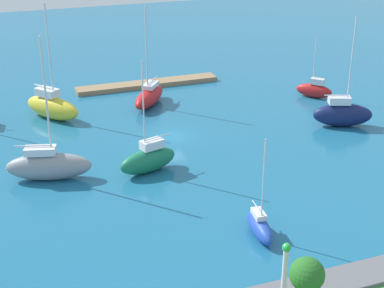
% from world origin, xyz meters
% --- Properties ---
extents(water, '(160.00, 160.00, 0.00)m').
position_xyz_m(water, '(0.00, 0.00, 0.00)').
color(water, '#1E668C').
rests_on(water, ground).
extents(pier_dock, '(19.83, 2.51, 0.62)m').
position_xyz_m(pier_dock, '(-2.39, -18.18, 0.31)').
color(pier_dock, '#997A56').
rests_on(pier_dock, ground).
extents(harbor_beacon, '(0.56, 0.56, 3.73)m').
position_xyz_m(harbor_beacon, '(2.74, 30.18, 3.60)').
color(harbor_beacon, silver).
rests_on(harbor_beacon, breakwater).
extents(park_tree_east, '(2.08, 2.08, 4.65)m').
position_xyz_m(park_tree_east, '(2.93, 32.94, 4.69)').
color(park_tree_east, brown).
rests_on(park_tree_east, shoreline_park).
extents(sailboat_red_west_end, '(6.43, 7.42, 12.53)m').
position_xyz_m(sailboat_red_west_end, '(-0.40, -10.64, 1.22)').
color(sailboat_red_west_end, red).
rests_on(sailboat_red_west_end, water).
extents(sailboat_yellow_center_basin, '(6.71, 7.80, 13.71)m').
position_xyz_m(sailboat_yellow_center_basin, '(11.71, -10.20, 1.53)').
color(sailboat_yellow_center_basin, yellow).
rests_on(sailboat_yellow_center_basin, water).
extents(sailboat_blue_near_pier, '(1.92, 4.72, 8.47)m').
position_xyz_m(sailboat_blue_near_pier, '(0.12, 21.61, 0.88)').
color(sailboat_blue_near_pier, '#2347B2').
rests_on(sailboat_blue_near_pier, water).
extents(sailboat_gray_far_south, '(8.27, 4.32, 13.69)m').
position_xyz_m(sailboat_gray_far_south, '(14.29, 5.84, 1.47)').
color(sailboat_gray_far_south, gray).
rests_on(sailboat_gray_far_south, water).
extents(sailboat_navy_inner_mooring, '(7.12, 4.52, 12.66)m').
position_xyz_m(sailboat_navy_inner_mooring, '(-19.22, 3.87, 1.51)').
color(sailboat_navy_inner_mooring, '#141E4C').
rests_on(sailboat_navy_inner_mooring, water).
extents(sailboat_red_lone_south, '(4.27, 4.53, 7.89)m').
position_xyz_m(sailboat_red_lone_south, '(-21.54, -6.01, 1.05)').
color(sailboat_red_lone_south, red).
rests_on(sailboat_red_lone_south, water).
extents(sailboat_green_outer_mooring, '(6.37, 3.56, 11.11)m').
position_xyz_m(sailboat_green_outer_mooring, '(5.07, 7.55, 1.33)').
color(sailboat_green_outer_mooring, '#19724C').
rests_on(sailboat_green_outer_mooring, water).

